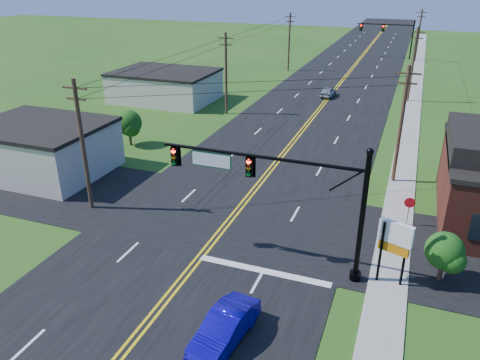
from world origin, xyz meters
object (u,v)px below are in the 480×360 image
at_px(signal_mast_far, 388,33).
at_px(blue_car, 225,328).
at_px(stop_sign, 409,206).
at_px(signal_mast_main, 277,187).

height_order(signal_mast_far, blue_car, signal_mast_far).
relative_size(blue_car, stop_sign, 2.14).
relative_size(signal_mast_main, blue_car, 2.62).
height_order(signal_mast_main, stop_sign, signal_mast_main).
xyz_separation_m(blue_car, stop_sign, (7.10, 13.65, 0.74)).
xyz_separation_m(signal_mast_far, stop_sign, (6.67, -64.94, -3.09)).
xyz_separation_m(signal_mast_main, signal_mast_far, (0.10, 72.00, -0.20)).
relative_size(signal_mast_main, signal_mast_far, 1.03).
relative_size(signal_mast_far, blue_car, 2.54).
bearing_deg(stop_sign, signal_mast_main, -138.58).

